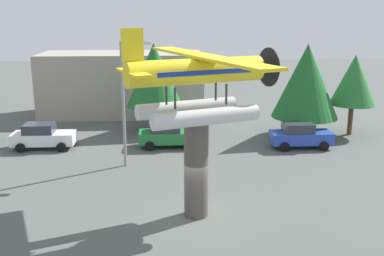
{
  "coord_description": "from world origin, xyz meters",
  "views": [
    {
      "loc": [
        -1.4,
        -19.09,
        9.13
      ],
      "look_at": [
        0.0,
        3.0,
        3.41
      ],
      "focal_mm": 41.9,
      "sensor_mm": 36.0,
      "label": 1
    }
  ],
  "objects_px": {
    "car_near_white": "(43,136)",
    "floatplane_monument": "(199,82)",
    "tree_center_back": "(306,81)",
    "display_pedestal": "(196,169)",
    "car_far_blue": "(300,135)",
    "storefront_building": "(123,84)",
    "streetlight_primary": "(126,95)",
    "tree_east": "(154,75)",
    "tree_far_east": "(354,80)",
    "car_mid_green": "(168,134)"
  },
  "relations": [
    {
      "from": "tree_east",
      "to": "storefront_building",
      "type": "bearing_deg",
      "value": 114.13
    },
    {
      "from": "car_far_blue",
      "to": "tree_far_east",
      "type": "distance_m",
      "value": 6.68
    },
    {
      "from": "display_pedestal",
      "to": "car_near_white",
      "type": "height_order",
      "value": "display_pedestal"
    },
    {
      "from": "tree_east",
      "to": "tree_far_east",
      "type": "height_order",
      "value": "tree_east"
    },
    {
      "from": "display_pedestal",
      "to": "tree_far_east",
      "type": "distance_m",
      "value": 18.69
    },
    {
      "from": "storefront_building",
      "to": "tree_far_east",
      "type": "height_order",
      "value": "tree_far_east"
    },
    {
      "from": "tree_far_east",
      "to": "storefront_building",
      "type": "bearing_deg",
      "value": 154.59
    },
    {
      "from": "car_far_blue",
      "to": "storefront_building",
      "type": "height_order",
      "value": "storefront_building"
    },
    {
      "from": "display_pedestal",
      "to": "streetlight_primary",
      "type": "distance_m",
      "value": 8.34
    },
    {
      "from": "tree_center_back",
      "to": "storefront_building",
      "type": "bearing_deg",
      "value": 147.69
    },
    {
      "from": "display_pedestal",
      "to": "storefront_building",
      "type": "relative_size",
      "value": 0.31
    },
    {
      "from": "floatplane_monument",
      "to": "tree_far_east",
      "type": "distance_m",
      "value": 18.58
    },
    {
      "from": "car_mid_green",
      "to": "storefront_building",
      "type": "height_order",
      "value": "storefront_building"
    },
    {
      "from": "tree_center_back",
      "to": "car_mid_green",
      "type": "bearing_deg",
      "value": -169.22
    },
    {
      "from": "streetlight_primary",
      "to": "tree_east",
      "type": "distance_m",
      "value": 8.18
    },
    {
      "from": "floatplane_monument",
      "to": "storefront_building",
      "type": "distance_m",
      "value": 22.84
    },
    {
      "from": "storefront_building",
      "to": "car_near_white",
      "type": "bearing_deg",
      "value": -113.22
    },
    {
      "from": "car_far_blue",
      "to": "tree_far_east",
      "type": "height_order",
      "value": "tree_far_east"
    },
    {
      "from": "storefront_building",
      "to": "tree_east",
      "type": "height_order",
      "value": "tree_east"
    },
    {
      "from": "storefront_building",
      "to": "tree_center_back",
      "type": "xyz_separation_m",
      "value": [
        14.21,
        -8.99,
        1.45
      ]
    },
    {
      "from": "tree_far_east",
      "to": "car_far_blue",
      "type": "bearing_deg",
      "value": -146.88
    },
    {
      "from": "car_near_white",
      "to": "tree_far_east",
      "type": "bearing_deg",
      "value": 5.69
    },
    {
      "from": "car_near_white",
      "to": "car_mid_green",
      "type": "xyz_separation_m",
      "value": [
        8.65,
        -0.13,
        0.0
      ]
    },
    {
      "from": "storefront_building",
      "to": "tree_center_back",
      "type": "bearing_deg",
      "value": -32.31
    },
    {
      "from": "car_far_blue",
      "to": "tree_east",
      "type": "xyz_separation_m",
      "value": [
        -10.12,
        4.95,
        3.6
      ]
    },
    {
      "from": "tree_center_back",
      "to": "tree_east",
      "type": "bearing_deg",
      "value": 168.76
    },
    {
      "from": "storefront_building",
      "to": "tree_far_east",
      "type": "xyz_separation_m",
      "value": [
        18.0,
        -8.55,
        1.41
      ]
    },
    {
      "from": "car_near_white",
      "to": "tree_center_back",
      "type": "bearing_deg",
      "value": 5.51
    },
    {
      "from": "floatplane_monument",
      "to": "streetlight_primary",
      "type": "height_order",
      "value": "floatplane_monument"
    },
    {
      "from": "car_far_blue",
      "to": "tree_center_back",
      "type": "distance_m",
      "value": 4.46
    },
    {
      "from": "car_near_white",
      "to": "display_pedestal",
      "type": "bearing_deg",
      "value": -48.82
    },
    {
      "from": "car_far_blue",
      "to": "tree_east",
      "type": "bearing_deg",
      "value": 153.96
    },
    {
      "from": "car_near_white",
      "to": "streetlight_primary",
      "type": "relative_size",
      "value": 0.55
    },
    {
      "from": "streetlight_primary",
      "to": "storefront_building",
      "type": "bearing_deg",
      "value": 95.94
    },
    {
      "from": "car_far_blue",
      "to": "streetlight_primary",
      "type": "height_order",
      "value": "streetlight_primary"
    },
    {
      "from": "car_mid_green",
      "to": "tree_east",
      "type": "bearing_deg",
      "value": 103.31
    },
    {
      "from": "streetlight_primary",
      "to": "tree_east",
      "type": "relative_size",
      "value": 1.09
    },
    {
      "from": "tree_east",
      "to": "car_mid_green",
      "type": "bearing_deg",
      "value": -76.69
    },
    {
      "from": "car_near_white",
      "to": "tree_center_back",
      "type": "height_order",
      "value": "tree_center_back"
    },
    {
      "from": "streetlight_primary",
      "to": "tree_east",
      "type": "xyz_separation_m",
      "value": [
        1.49,
        8.04,
        0.07
      ]
    },
    {
      "from": "car_near_white",
      "to": "car_mid_green",
      "type": "bearing_deg",
      "value": -0.83
    },
    {
      "from": "display_pedestal",
      "to": "car_mid_green",
      "type": "distance_m",
      "value": 11.22
    },
    {
      "from": "car_far_blue",
      "to": "streetlight_primary",
      "type": "distance_m",
      "value": 12.53
    },
    {
      "from": "storefront_building",
      "to": "floatplane_monument",
      "type": "bearing_deg",
      "value": -76.47
    },
    {
      "from": "floatplane_monument",
      "to": "car_mid_green",
      "type": "relative_size",
      "value": 2.41
    },
    {
      "from": "storefront_building",
      "to": "tree_east",
      "type": "xyz_separation_m",
      "value": [
        3.03,
        -6.76,
        1.68
      ]
    },
    {
      "from": "car_near_white",
      "to": "tree_east",
      "type": "relative_size",
      "value": 0.61
    },
    {
      "from": "streetlight_primary",
      "to": "storefront_building",
      "type": "relative_size",
      "value": 0.52
    },
    {
      "from": "car_near_white",
      "to": "floatplane_monument",
      "type": "bearing_deg",
      "value": -48.35
    },
    {
      "from": "car_near_white",
      "to": "streetlight_primary",
      "type": "bearing_deg",
      "value": -32.93
    }
  ]
}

